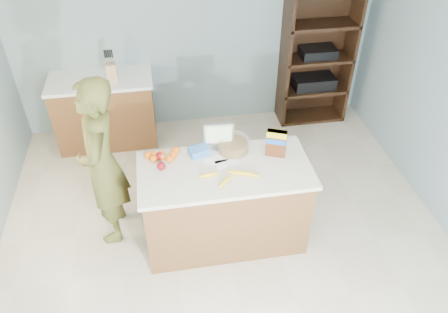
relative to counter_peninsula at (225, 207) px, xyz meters
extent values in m
cube|color=beige|center=(0.00, -0.30, -0.42)|extent=(4.50, 5.00, 0.02)
cube|color=gray|center=(0.00, 2.20, 0.83)|extent=(4.50, 0.02, 2.50)
cube|color=white|center=(0.00, -0.30, 2.08)|extent=(4.50, 5.00, 0.02)
cube|color=brown|center=(0.00, 0.00, 0.01)|extent=(1.50, 0.70, 0.86)
cube|color=silver|center=(0.00, 0.00, 0.46)|extent=(1.56, 0.76, 0.04)
cube|color=black|center=(0.00, 0.00, -0.37)|extent=(1.46, 0.66, 0.10)
cube|color=brown|center=(-1.20, 1.90, 0.01)|extent=(1.20, 0.60, 0.86)
cube|color=white|center=(-1.20, 1.90, 0.46)|extent=(1.24, 0.62, 0.04)
cube|color=black|center=(1.55, 2.18, 0.48)|extent=(0.90, 0.04, 1.80)
cube|color=black|center=(1.12, 2.00, 0.48)|extent=(0.04, 0.40, 1.80)
cube|color=black|center=(1.98, 2.00, 0.48)|extent=(0.04, 0.40, 1.80)
cube|color=black|center=(1.55, 2.00, -0.40)|extent=(0.90, 0.40, 0.04)
cube|color=black|center=(1.55, 2.00, 0.03)|extent=(0.90, 0.40, 0.04)
cube|color=black|center=(1.55, 2.00, 0.48)|extent=(0.90, 0.40, 0.04)
cube|color=black|center=(1.55, 2.00, 0.93)|extent=(0.90, 0.40, 0.04)
cube|color=black|center=(1.55, 2.00, 0.13)|extent=(0.55, 0.32, 0.16)
cube|color=black|center=(1.55, 2.00, 0.56)|extent=(0.45, 0.30, 0.12)
imported|color=brown|center=(-1.09, 0.29, 0.45)|extent=(0.43, 0.64, 1.74)
cube|color=tan|center=(-1.04, 1.82, 0.59)|extent=(0.12, 0.10, 0.22)
cylinder|color=black|center=(-1.08, 1.82, 0.75)|extent=(0.02, 0.02, 0.09)
cylinder|color=black|center=(-1.06, 1.82, 0.75)|extent=(0.02, 0.02, 0.09)
cylinder|color=black|center=(-1.04, 1.82, 0.75)|extent=(0.02, 0.02, 0.09)
cylinder|color=black|center=(-1.02, 1.82, 0.75)|extent=(0.02, 0.02, 0.09)
cylinder|color=black|center=(-1.00, 1.82, 0.75)|extent=(0.02, 0.02, 0.09)
cube|color=white|center=(-0.07, 0.14, 0.49)|extent=(0.24, 0.17, 0.00)
cube|color=white|center=(0.04, 0.07, 0.49)|extent=(0.23, 0.13, 0.00)
ellipsoid|color=yellow|center=(-0.15, -0.08, 0.50)|extent=(0.19, 0.07, 0.04)
ellipsoid|color=yellow|center=(-0.03, -0.19, 0.50)|extent=(0.16, 0.16, 0.04)
ellipsoid|color=yellow|center=(0.09, -0.10, 0.50)|extent=(0.18, 0.11, 0.04)
ellipsoid|color=yellow|center=(0.20, -0.13, 0.50)|extent=(0.18, 0.13, 0.04)
sphere|color=maroon|center=(-0.56, 0.23, 0.52)|extent=(0.08, 0.08, 0.08)
sphere|color=maroon|center=(-0.56, 0.09, 0.52)|extent=(0.08, 0.08, 0.08)
sphere|color=orange|center=(-0.62, 0.21, 0.52)|extent=(0.07, 0.07, 0.07)
sphere|color=orange|center=(-0.55, 0.26, 0.52)|extent=(0.07, 0.07, 0.07)
sphere|color=orange|center=(-0.48, 0.18, 0.52)|extent=(0.07, 0.07, 0.07)
sphere|color=orange|center=(-0.43, 0.28, 0.52)|extent=(0.07, 0.07, 0.07)
sphere|color=orange|center=(-0.67, 0.26, 0.52)|extent=(0.07, 0.07, 0.07)
sphere|color=orange|center=(-0.55, 0.23, 0.52)|extent=(0.07, 0.07, 0.07)
sphere|color=orange|center=(-0.41, 0.29, 0.52)|extent=(0.07, 0.07, 0.07)
sphere|color=orange|center=(-0.62, 0.27, 0.52)|extent=(0.07, 0.07, 0.07)
sphere|color=orange|center=(-0.45, 0.23, 0.52)|extent=(0.07, 0.07, 0.07)
cube|color=blue|center=(-0.20, 0.24, 0.52)|extent=(0.21, 0.17, 0.08)
cylinder|color=#267219|center=(0.12, 0.25, 0.53)|extent=(0.27, 0.27, 0.09)
cylinder|color=white|center=(0.12, 0.25, 0.55)|extent=(0.30, 0.30, 0.13)
cylinder|color=silver|center=(-0.01, 0.31, 0.49)|extent=(0.12, 0.12, 0.01)
cylinder|color=silver|center=(-0.01, 0.31, 0.52)|extent=(0.02, 0.02, 0.05)
cube|color=silver|center=(-0.01, 0.31, 0.66)|extent=(0.28, 0.06, 0.22)
cube|color=yellow|center=(-0.01, 0.29, 0.66)|extent=(0.24, 0.02, 0.18)
cube|color=#592B14|center=(0.49, 0.12, 0.62)|extent=(0.19, 0.13, 0.27)
cube|color=yellow|center=(0.49, 0.12, 0.73)|extent=(0.19, 0.13, 0.06)
cube|color=blue|center=(0.49, 0.12, 0.66)|extent=(0.19, 0.13, 0.05)
camera|label=1|loc=(-0.51, -2.94, 2.99)|focal=35.00mm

